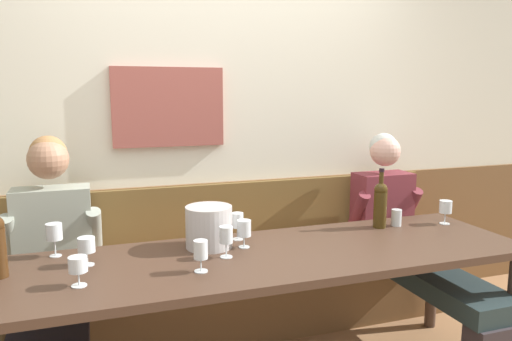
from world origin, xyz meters
The scene contains 17 objects.
room_wall_back centered at (0.00, 1.09, 1.40)m, with size 6.80×0.12×2.80m.
wood_wainscot_panel centered at (0.00, 1.04, 0.47)m, with size 6.80×0.03×0.94m, color brown.
wall_bench centered at (0.00, 0.83, 0.28)m, with size 2.94×0.42×0.94m.
dining_table centered at (0.00, 0.16, 0.67)m, with size 2.64×0.77×0.74m.
person_center_right_seat centered at (-1.03, 0.48, 0.63)m, with size 0.51×1.22×1.30m.
person_center_left_seat centered at (1.07, 0.47, 0.61)m, with size 0.49×1.22×1.25m.
ice_bucket centered at (-0.26, 0.35, 0.85)m, with size 0.24×0.24×0.21m, color #B9B5B5.
wine_bottle_clear_water centered at (0.77, 0.38, 0.89)m, with size 0.08×0.08×0.35m.
wine_glass_mid_left centered at (-0.09, 0.29, 0.84)m, with size 0.07×0.07×0.14m.
wine_glass_near_bucket centered at (-0.22, 0.17, 0.85)m, with size 0.06×0.06×0.15m.
wine_glass_left_end centered at (1.19, 0.32, 0.84)m, with size 0.07×0.07×0.14m.
wine_glass_by_bottle centered at (-0.85, 0.28, 0.83)m, with size 0.08×0.08×0.13m.
wine_glass_center_front centered at (-0.37, 0.03, 0.84)m, with size 0.06×0.06×0.14m.
wine_glass_center_rear centered at (-0.88, 0.03, 0.83)m, with size 0.08×0.08×0.13m.
wine_glass_right_end centered at (-1.00, 0.45, 0.86)m, with size 0.08×0.08×0.16m.
wine_glass_mid_right centered at (-0.09, 0.42, 0.84)m, with size 0.06×0.06×0.15m.
water_tumbler_right centered at (0.89, 0.38, 0.79)m, with size 0.06×0.06×0.10m, color silver.
Camera 1 is at (-0.80, -1.98, 1.53)m, focal length 33.87 mm.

